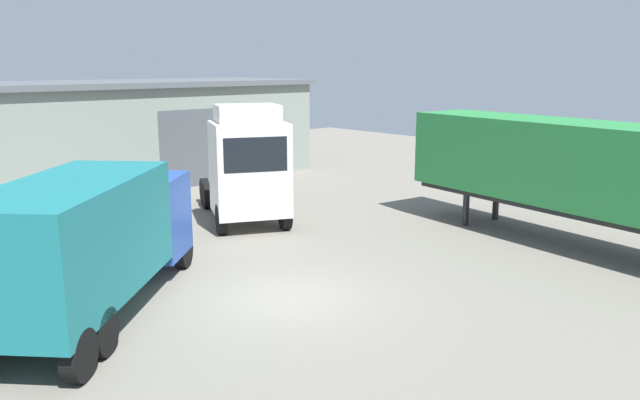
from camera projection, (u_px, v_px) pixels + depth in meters
ground_plane at (289, 298)px, 15.34m from camera, size 60.00×60.00×0.00m
warehouse_building at (34, 139)px, 27.27m from camera, size 26.96×7.22×4.85m
tractor_unit_white at (248, 169)px, 21.93m from camera, size 4.92×6.59×4.28m
container_trailer_green at (590, 169)px, 18.84m from camera, size 4.19×12.65×3.90m
box_truck_blue at (91, 235)px, 14.02m from camera, size 7.18×6.92×3.25m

